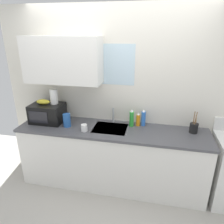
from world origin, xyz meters
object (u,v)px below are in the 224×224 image
(banana_bunch, at_px, (43,102))
(dish_soap_bottle_green, at_px, (132,118))
(utensil_crock, at_px, (194,128))
(mug_white, at_px, (84,128))
(cereal_canister, at_px, (67,120))
(paper_towel_roll, at_px, (54,96))
(microwave, at_px, (48,113))
(dish_soap_bottle_orange, at_px, (138,119))
(dish_soap_bottle_blue, at_px, (143,118))

(banana_bunch, relative_size, dish_soap_bottle_green, 0.79)
(dish_soap_bottle_green, height_order, utensil_crock, utensil_crock)
(dish_soap_bottle_green, xyz_separation_m, mug_white, (-0.60, -0.29, -0.07))
(cereal_canister, bearing_deg, paper_towel_roll, 147.99)
(paper_towel_roll, distance_m, dish_soap_bottle_green, 1.15)
(banana_bunch, height_order, cereal_canister, banana_bunch)
(microwave, distance_m, cereal_canister, 0.36)
(banana_bunch, distance_m, dish_soap_bottle_orange, 1.39)
(paper_towel_roll, bearing_deg, mug_white, -24.62)
(paper_towel_roll, distance_m, cereal_canister, 0.40)
(banana_bunch, height_order, mug_white, banana_bunch)
(paper_towel_roll, xyz_separation_m, dish_soap_bottle_green, (1.12, 0.05, -0.26))
(microwave, xyz_separation_m, banana_bunch, (-0.05, 0.00, 0.17))
(microwave, relative_size, dish_soap_bottle_green, 1.82)
(paper_towel_roll, xyz_separation_m, utensil_crock, (1.95, 0.02, -0.31))
(mug_white, bearing_deg, dish_soap_bottle_green, 25.73)
(paper_towel_roll, relative_size, dish_soap_bottle_blue, 0.90)
(cereal_canister, relative_size, utensil_crock, 0.63)
(paper_towel_roll, bearing_deg, banana_bunch, -161.57)
(dish_soap_bottle_green, height_order, dish_soap_bottle_orange, dish_soap_bottle_green)
(dish_soap_bottle_orange, relative_size, utensil_crock, 0.67)
(paper_towel_roll, xyz_separation_m, mug_white, (0.52, -0.24, -0.33))
(microwave, distance_m, mug_white, 0.66)
(dish_soap_bottle_green, distance_m, dish_soap_bottle_blue, 0.17)
(dish_soap_bottle_orange, height_order, mug_white, dish_soap_bottle_orange)
(banana_bunch, bearing_deg, dish_soap_bottle_green, 4.45)
(dish_soap_bottle_orange, distance_m, utensil_crock, 0.74)
(banana_bunch, bearing_deg, dish_soap_bottle_blue, 6.21)
(dish_soap_bottle_orange, xyz_separation_m, dish_soap_bottle_blue, (0.07, 0.02, 0.02))
(banana_bunch, bearing_deg, dish_soap_bottle_orange, 5.70)
(dish_soap_bottle_blue, relative_size, cereal_canister, 1.31)
(banana_bunch, xyz_separation_m, paper_towel_roll, (0.15, 0.05, 0.08))
(dish_soap_bottle_orange, height_order, utensil_crock, utensil_crock)
(dish_soap_bottle_orange, relative_size, dish_soap_bottle_blue, 0.82)
(dish_soap_bottle_blue, height_order, cereal_canister, dish_soap_bottle_blue)
(mug_white, bearing_deg, paper_towel_roll, 155.38)
(cereal_canister, relative_size, mug_white, 1.96)
(dish_soap_bottle_blue, bearing_deg, dish_soap_bottle_orange, -164.28)
(utensil_crock, bearing_deg, dish_soap_bottle_blue, 172.64)
(microwave, height_order, paper_towel_roll, paper_towel_roll)
(dish_soap_bottle_blue, bearing_deg, banana_bunch, -173.79)
(dish_soap_bottle_green, relative_size, utensil_crock, 0.85)
(paper_towel_roll, bearing_deg, utensil_crock, 0.58)
(microwave, relative_size, dish_soap_bottle_orange, 2.30)
(dish_soap_bottle_blue, bearing_deg, utensil_crock, -7.36)
(microwave, bearing_deg, utensil_crock, 1.99)
(banana_bunch, distance_m, dish_soap_bottle_blue, 1.45)
(banana_bunch, height_order, utensil_crock, banana_bunch)
(microwave, distance_m, utensil_crock, 2.05)
(microwave, xyz_separation_m, paper_towel_roll, (0.10, 0.05, 0.24))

